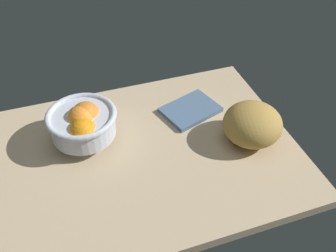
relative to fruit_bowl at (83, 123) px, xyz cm
name	(u,v)px	position (x,y,z in cm)	size (l,w,h in cm)	color
ground_plane	(144,156)	(13.79, -9.13, -8.16)	(81.79, 59.75, 3.00)	#C8AD88
fruit_bowl	(83,123)	(0.00, 0.00, 0.00)	(18.71, 18.71, 11.53)	silver
bread_loaf	(252,124)	(43.14, -13.45, -1.31)	(16.11, 15.84, 10.71)	#B28B42
napkin_folded	(190,110)	(31.71, 2.54, -5.99)	(16.00, 11.76, 1.34)	slate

